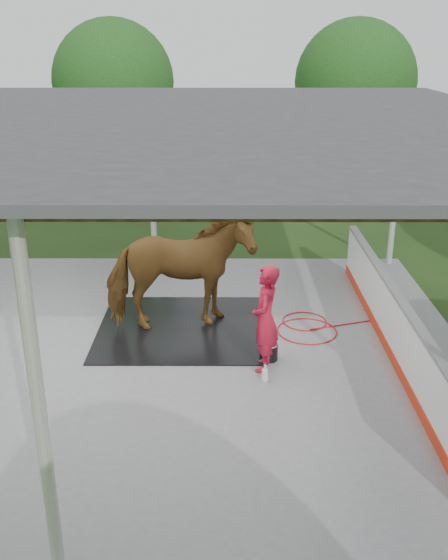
{
  "coord_description": "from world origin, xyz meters",
  "views": [
    {
      "loc": [
        1.72,
        -9.6,
        5.22
      ],
      "look_at": [
        1.69,
        0.17,
        1.38
      ],
      "focal_mm": 40.0,
      "sensor_mm": 36.0,
      "label": 1
    }
  ],
  "objects_px": {
    "wash_bucket": "(269,351)",
    "horse": "(180,272)",
    "handler": "(265,319)",
    "dasher_board": "(394,327)"
  },
  "relations": [
    {
      "from": "dasher_board",
      "to": "handler",
      "type": "bearing_deg",
      "value": -168.63
    },
    {
      "from": "horse",
      "to": "wash_bucket",
      "type": "distance_m",
      "value": 2.22
    },
    {
      "from": "dasher_board",
      "to": "wash_bucket",
      "type": "bearing_deg",
      "value": -175.81
    },
    {
      "from": "wash_bucket",
      "to": "dasher_board",
      "type": "bearing_deg",
      "value": 4.19
    },
    {
      "from": "handler",
      "to": "wash_bucket",
      "type": "relative_size",
      "value": 5.77
    },
    {
      "from": "handler",
      "to": "wash_bucket",
      "type": "xyz_separation_m",
      "value": [
        0.1,
        0.29,
        -0.75
      ]
    },
    {
      "from": "wash_bucket",
      "to": "horse",
      "type": "bearing_deg",
      "value": 142.67
    },
    {
      "from": "horse",
      "to": "wash_bucket",
      "type": "relative_size",
      "value": 8.49
    },
    {
      "from": "horse",
      "to": "wash_bucket",
      "type": "bearing_deg",
      "value": -139.61
    },
    {
      "from": "horse",
      "to": "dasher_board",
      "type": "bearing_deg",
      "value": -117.99
    }
  ]
}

